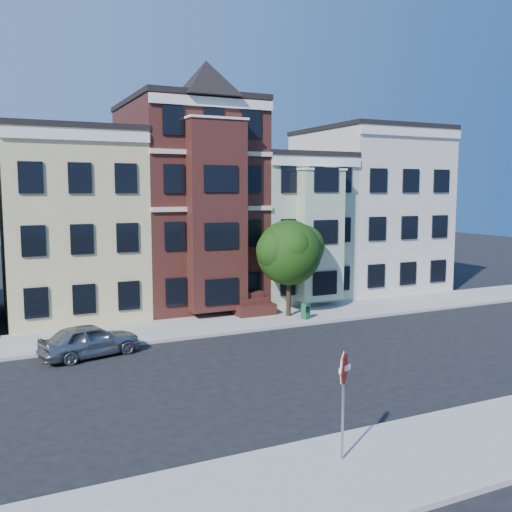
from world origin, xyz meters
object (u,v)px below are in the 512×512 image
newspaper_box (306,311)px  street_tree (289,257)px  stop_sign (343,399)px  parked_car (90,340)px

newspaper_box → street_tree: bearing=88.8°
street_tree → stop_sign: street_tree is taller
newspaper_box → stop_sign: size_ratio=0.27×
parked_car → stop_sign: stop_sign is taller
street_tree → parked_car: street_tree is taller
parked_car → newspaper_box: size_ratio=4.83×
street_tree → parked_car: 11.69m
parked_car → newspaper_box: (11.49, 1.63, -0.13)m
street_tree → parked_car: bearing=-166.1°
street_tree → stop_sign: 16.86m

